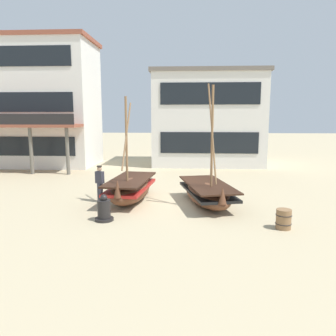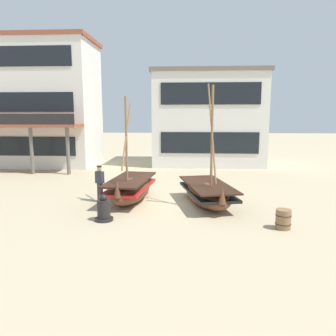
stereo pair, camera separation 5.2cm
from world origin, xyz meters
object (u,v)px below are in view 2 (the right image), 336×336
wooden_barrel (283,219)px  harbor_building_main (208,118)px  harbor_building_annex (39,104)px  capstan_winch (104,210)px  fisherman_by_hull (100,184)px  fishing_boat_near_left (130,189)px  fishing_boat_centre_large (207,193)px

wooden_barrel → harbor_building_main: bearing=96.5°
harbor_building_main → harbor_building_annex: (-13.29, -1.36, 1.15)m
harbor_building_annex → harbor_building_main: bearing=5.8°
capstan_winch → harbor_building_annex: (-8.59, 13.84, 4.44)m
capstan_winch → wooden_barrel: size_ratio=1.44×
fisherman_by_hull → harbor_building_main: bearing=66.1°
harbor_building_main → fisherman_by_hull: bearing=-113.9°
fishing_boat_near_left → fishing_boat_centre_large: (3.51, -0.32, -0.07)m
fishing_boat_centre_large → capstan_winch: fishing_boat_centre_large is taller
wooden_barrel → harbor_building_main: (-1.79, 15.74, 3.34)m
capstan_winch → harbor_building_main: size_ratio=0.11×
wooden_barrel → harbor_building_main: harbor_building_main is taller
fisherman_by_hull → harbor_building_annex: 14.18m
capstan_winch → harbor_building_main: bearing=72.8°
fishing_boat_near_left → wooden_barrel: bearing=-29.4°
fishing_boat_near_left → fisherman_by_hull: size_ratio=2.81×
harbor_building_main → harbor_building_annex: bearing=-174.2°
harbor_building_main → capstan_winch: bearing=-107.2°
fishing_boat_centre_large → fisherman_by_hull: (-4.87, 0.15, 0.30)m
fishing_boat_centre_large → fishing_boat_near_left: bearing=174.8°
harbor_building_main → harbor_building_annex: 13.41m
fishing_boat_near_left → wooden_barrel: fishing_boat_near_left is taller
fishing_boat_near_left → fishing_boat_centre_large: size_ratio=0.90×
fishing_boat_near_left → harbor_building_annex: harbor_building_annex is taller
wooden_barrel → harbor_building_annex: (-15.07, 14.39, 4.49)m
fishing_boat_centre_large → harbor_building_annex: size_ratio=0.54×
wooden_barrel → fisherman_by_hull: bearing=156.5°
fisherman_by_hull → harbor_building_main: harbor_building_main is taller
fishing_boat_near_left → harbor_building_main: 13.43m
capstan_winch → wooden_barrel: capstan_winch is taller
fishing_boat_centre_large → capstan_winch: 4.74m
fishing_boat_near_left → fisherman_by_hull: bearing=-173.1°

